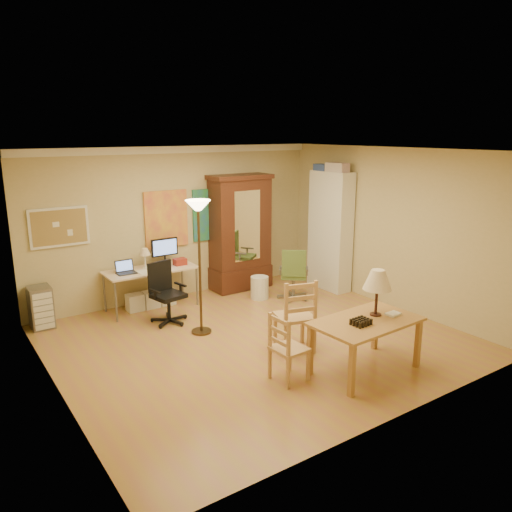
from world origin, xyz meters
TOP-DOWN VIEW (x-y plane):
  - floor at (0.00, 0.00)m, footprint 5.50×5.50m
  - crown_molding at (0.00, 2.46)m, footprint 5.50×0.08m
  - corkboard at (-2.05, 2.47)m, footprint 0.90×0.04m
  - art_panel_left at (-0.25, 2.47)m, footprint 0.80×0.04m
  - art_panel_right at (0.65, 2.47)m, footprint 0.75×0.04m
  - dining_table at (0.67, -1.52)m, footprint 1.40×0.88m
  - ladder_chair_back at (0.22, -0.60)m, footprint 0.59×0.58m
  - ladder_chair_left at (-0.38, -1.19)m, footprint 0.40×0.42m
  - torchiere_lamp at (-0.54, 0.70)m, footprint 0.36×0.36m
  - computer_desk at (-0.70, 2.15)m, footprint 1.53×0.67m
  - office_chair_black at (-0.78, 1.38)m, footprint 0.60×0.60m
  - office_chair_green at (1.56, 1.13)m, footprint 0.61×0.61m
  - drawer_cart at (-2.48, 2.27)m, footprint 0.32×0.39m
  - armoire at (1.14, 2.24)m, footprint 1.18×0.56m
  - bookshelf at (2.55, 1.29)m, footprint 0.33×0.89m
  - wastebin at (1.08, 1.51)m, footprint 0.33×0.33m

SIDE VIEW (x-z plane):
  - floor at x=0.00m, z-range 0.00..0.00m
  - wastebin at x=1.08m, z-range 0.00..0.41m
  - office_chair_green at x=1.56m, z-range -0.22..0.73m
  - office_chair_black at x=-0.78m, z-range -0.23..0.74m
  - drawer_cart at x=-2.48m, z-range 0.00..0.65m
  - ladder_chair_left at x=-0.38m, z-range -0.03..0.82m
  - computer_desk at x=-0.70m, z-range -0.15..1.00m
  - ladder_chair_back at x=0.22m, z-range -0.03..1.01m
  - dining_table at x=0.67m, z-range 0.17..1.45m
  - armoire at x=1.14m, z-range -0.14..2.03m
  - bookshelf at x=2.55m, z-range -0.01..2.23m
  - art_panel_left at x=-0.25m, z-range 0.95..1.95m
  - art_panel_right at x=0.65m, z-range 0.98..1.92m
  - corkboard at x=-2.05m, z-range 1.19..1.81m
  - torchiere_lamp at x=-0.54m, z-range 0.61..2.61m
  - crown_molding at x=0.00m, z-range 2.58..2.70m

